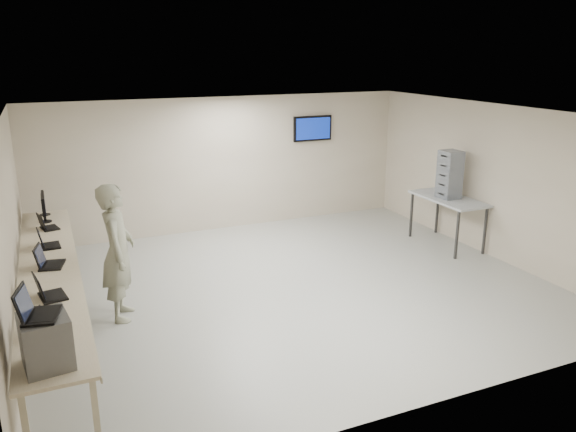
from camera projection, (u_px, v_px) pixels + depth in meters
name	position (u px, v px, depth m)	size (l,w,h in m)	color
room	(294.00, 202.00, 8.83)	(8.01, 7.01, 2.81)	#A1A392
workbench	(50.00, 273.00, 7.56)	(0.76, 6.00, 0.90)	beige
equipment_box	(46.00, 341.00, 5.15)	(0.41, 0.47, 0.49)	#606060
laptop_on_box	(34.00, 310.00, 5.04)	(0.40, 0.45, 0.31)	black
laptop_0	(48.00, 326.00, 5.82)	(0.33, 0.37, 0.25)	black
laptop_1	(47.00, 292.00, 6.61)	(0.38, 0.43, 0.30)	black
laptop_2	(47.00, 261.00, 7.56)	(0.40, 0.45, 0.31)	black
laptop_3	(46.00, 242.00, 8.32)	(0.32, 0.37, 0.28)	black
laptop_4	(46.00, 225.00, 9.16)	(0.35, 0.38, 0.26)	black
monitor_near	(44.00, 206.00, 9.47)	(0.21, 0.46, 0.46)	black
monitor_far	(43.00, 202.00, 9.88)	(0.18, 0.42, 0.41)	black
soldier	(118.00, 252.00, 7.86)	(0.72, 0.47, 1.98)	gray
side_table	(448.00, 201.00, 10.88)	(0.75, 1.61, 0.97)	#A2A7A9
storage_bins	(450.00, 174.00, 10.72)	(0.35, 0.39, 0.92)	slate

